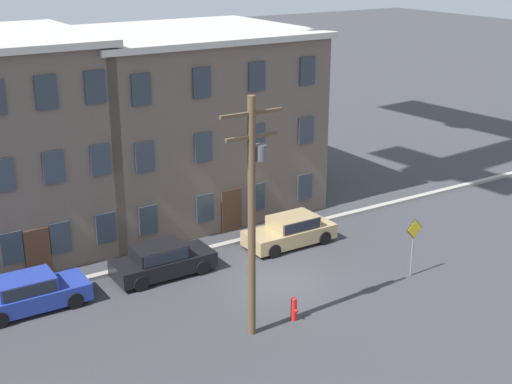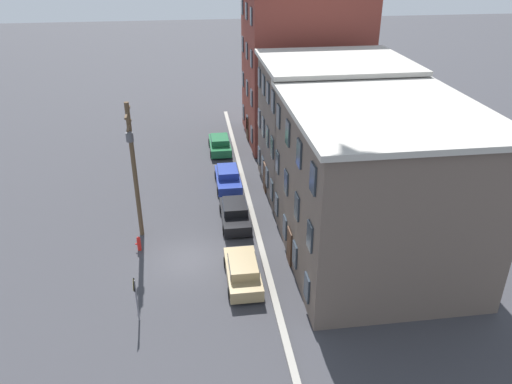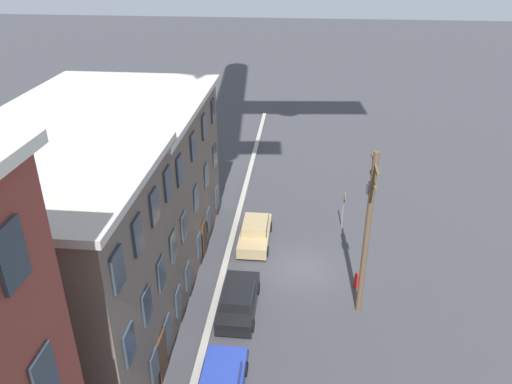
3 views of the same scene
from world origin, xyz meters
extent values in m
plane|color=#38383D|center=(0.00, 0.00, 0.00)|extent=(200.00, 200.00, 0.00)
cube|color=#9E998E|center=(0.00, 4.50, 0.08)|extent=(56.00, 0.36, 0.16)
cube|color=#2D3842|center=(-16.37, 5.94, 8.38)|extent=(0.90, 0.10, 1.40)
cube|color=#2D3842|center=(-16.37, 5.94, 11.73)|extent=(0.90, 0.10, 1.40)
cube|color=#66564C|center=(-8.55, 10.83, 4.77)|extent=(8.26, 9.66, 9.55)
cube|color=#B7B2A8|center=(-8.55, 10.83, 9.70)|extent=(8.76, 10.16, 0.30)
cube|color=#2D3842|center=(-11.65, 5.94, 4.77)|extent=(0.90, 0.10, 1.40)
cube|color=#2D3842|center=(-11.65, 5.94, 7.96)|extent=(0.90, 0.10, 1.40)
cube|color=#2D3842|center=(-9.58, 5.94, 1.59)|extent=(0.90, 0.10, 1.40)
cube|color=#2D3842|center=(-9.58, 5.94, 4.77)|extent=(0.90, 0.10, 1.40)
cube|color=#2D3842|center=(-9.58, 5.94, 7.96)|extent=(0.90, 0.10, 1.40)
cube|color=#2D3842|center=(-7.52, 5.94, 1.59)|extent=(0.90, 0.10, 1.40)
cube|color=#2D3842|center=(-7.52, 5.94, 4.77)|extent=(0.90, 0.10, 1.40)
cube|color=#2D3842|center=(-7.52, 5.94, 7.96)|extent=(0.90, 0.10, 1.40)
cube|color=#2D3842|center=(-5.45, 5.94, 1.59)|extent=(0.90, 0.10, 1.40)
cube|color=#2D3842|center=(-5.45, 5.94, 4.77)|extent=(0.90, 0.10, 1.40)
cube|color=#2D3842|center=(-5.45, 5.94, 7.96)|extent=(0.90, 0.10, 1.40)
cube|color=#472D1E|center=(-8.55, 5.94, 1.10)|extent=(1.10, 0.10, 2.20)
cube|color=#66564C|center=(1.08, 10.88, 4.58)|extent=(11.93, 9.76, 9.17)
cube|color=#B7B2A8|center=(1.08, 10.88, 9.32)|extent=(12.43, 10.26, 0.30)
cube|color=#2D3842|center=(-3.39, 5.94, 1.53)|extent=(0.90, 0.10, 1.40)
cube|color=#2D3842|center=(-3.39, 5.94, 4.58)|extent=(0.90, 0.10, 1.40)
cube|color=#2D3842|center=(-3.39, 5.94, 7.64)|extent=(0.90, 0.10, 1.40)
cube|color=#2D3842|center=(-0.41, 5.94, 1.53)|extent=(0.90, 0.10, 1.40)
cube|color=#2D3842|center=(-0.41, 5.94, 4.58)|extent=(0.90, 0.10, 1.40)
cube|color=#2D3842|center=(-0.41, 5.94, 7.64)|extent=(0.90, 0.10, 1.40)
cube|color=#2D3842|center=(2.57, 5.94, 1.53)|extent=(0.90, 0.10, 1.40)
cube|color=#2D3842|center=(2.57, 5.94, 4.58)|extent=(0.90, 0.10, 1.40)
cube|color=#2D3842|center=(2.57, 5.94, 7.64)|extent=(0.90, 0.10, 1.40)
cube|color=#2D3842|center=(5.56, 5.94, 1.53)|extent=(0.90, 0.10, 1.40)
cube|color=#2D3842|center=(5.56, 5.94, 4.58)|extent=(0.90, 0.10, 1.40)
cube|color=#2D3842|center=(5.56, 5.94, 7.64)|extent=(0.90, 0.10, 1.40)
cube|color=#472D1E|center=(1.08, 5.94, 1.10)|extent=(1.10, 0.10, 2.20)
cube|color=#233899|center=(-9.84, 3.23, 1.15)|extent=(2.20, 1.51, 0.55)
cube|color=#1E232D|center=(-9.84, 3.23, 1.15)|extent=(2.02, 1.58, 0.48)
cylinder|color=black|center=(-8.19, 4.08, 0.33)|extent=(0.66, 0.22, 0.66)
cylinder|color=black|center=(-8.19, 2.38, 0.33)|extent=(0.66, 0.22, 0.66)
cube|color=black|center=(-3.95, 3.21, 0.53)|extent=(4.40, 1.80, 0.70)
cube|color=black|center=(-4.15, 3.21, 1.15)|extent=(2.20, 1.51, 0.55)
cube|color=#1E232D|center=(-4.15, 3.21, 1.15)|extent=(2.02, 1.58, 0.48)
cylinder|color=black|center=(-2.50, 4.06, 0.33)|extent=(0.66, 0.22, 0.66)
cylinder|color=black|center=(-2.50, 2.36, 0.33)|extent=(0.66, 0.22, 0.66)
cylinder|color=black|center=(-5.40, 4.06, 0.33)|extent=(0.66, 0.22, 0.66)
cylinder|color=black|center=(-5.40, 2.36, 0.33)|extent=(0.66, 0.22, 0.66)
cube|color=tan|center=(2.55, 3.00, 0.53)|extent=(4.40, 1.80, 0.70)
cube|color=tan|center=(2.75, 3.00, 1.15)|extent=(2.20, 1.51, 0.55)
cube|color=#1E232D|center=(2.75, 3.00, 1.15)|extent=(2.02, 1.58, 0.48)
cylinder|color=black|center=(1.10, 2.15, 0.33)|extent=(0.66, 0.22, 0.66)
cylinder|color=black|center=(1.10, 3.85, 0.33)|extent=(0.66, 0.22, 0.66)
cylinder|color=black|center=(4.00, 2.15, 0.33)|extent=(0.66, 0.22, 0.66)
cylinder|color=black|center=(4.00, 3.85, 0.33)|extent=(0.66, 0.22, 0.66)
cylinder|color=slate|center=(5.07, -2.58, 1.25)|extent=(0.08, 0.08, 2.49)
cube|color=yellow|center=(5.07, -2.61, 2.20)|extent=(0.82, 0.03, 0.82)
cube|color=black|center=(5.07, -2.60, 2.20)|extent=(0.89, 0.02, 0.89)
cylinder|color=brown|center=(-3.31, -2.99, 4.45)|extent=(0.28, 0.28, 8.91)
cube|color=brown|center=(-3.31, -2.99, 8.31)|extent=(2.40, 0.12, 0.12)
cube|color=brown|center=(-3.31, -2.99, 7.51)|extent=(2.00, 0.12, 0.12)
cylinder|color=#515156|center=(-2.96, -2.99, 6.91)|extent=(0.44, 0.44, 0.55)
cylinder|color=red|center=(-1.44, -3.01, 0.40)|extent=(0.24, 0.24, 0.80)
sphere|color=red|center=(-1.44, -3.01, 0.85)|extent=(0.22, 0.22, 0.22)
cylinder|color=red|center=(-1.44, -3.17, 0.45)|extent=(0.10, 0.12, 0.10)
camera|label=1|loc=(-15.59, -22.65, 13.63)|focal=50.00mm
camera|label=2|loc=(25.30, 0.65, 17.31)|focal=35.00mm
camera|label=3|loc=(-24.06, 0.32, 17.37)|focal=35.00mm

